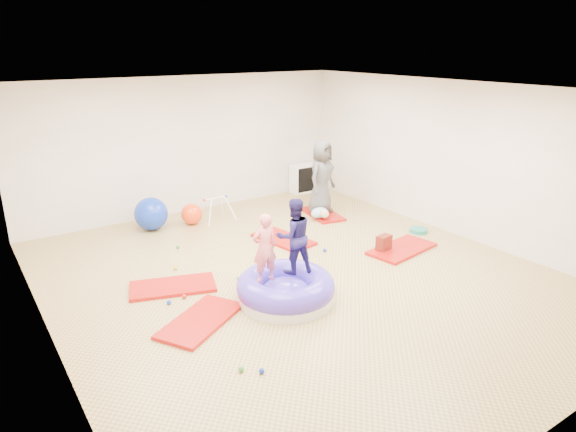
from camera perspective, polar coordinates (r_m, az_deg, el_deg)
room at (r=7.46m, az=1.30°, el=3.03°), size 7.01×8.01×2.81m
gym_mat_front_left at (r=6.83m, az=-9.69°, el=-11.37°), size 1.36×1.14×0.05m
gym_mat_mid_left at (r=7.77m, az=-12.69°, el=-7.66°), size 1.35×0.97×0.05m
gym_mat_center_back at (r=9.33m, az=-0.51°, el=-2.60°), size 0.78×1.25×0.05m
gym_mat_right at (r=9.11m, az=12.52°, el=-3.59°), size 1.34×0.82×0.05m
gym_mat_rear_right at (r=10.72m, az=3.82°, el=0.22°), size 0.73×1.17×0.05m
inflatable_cushion at (r=7.19m, az=-0.25°, el=-8.14°), size 1.38×1.38×0.43m
child_pink at (r=6.82m, az=-2.63°, el=-3.17°), size 0.37×0.26×0.96m
child_navy at (r=7.05m, az=0.67°, el=-1.86°), size 0.60×0.51×1.08m
adult_caregiver at (r=10.54m, az=3.73°, el=4.33°), size 0.87×0.72×1.52m
infant at (r=10.34m, az=3.62°, el=0.33°), size 0.38×0.38×0.22m
ball_pit_balls at (r=7.54m, az=-6.25°, el=-8.08°), size 2.99×3.94×0.06m
exercise_ball_blue at (r=10.12m, az=-14.97°, el=0.23°), size 0.64×0.64×0.64m
exercise_ball_orange at (r=10.29m, az=-10.66°, el=0.22°), size 0.42×0.42×0.42m
infant_play_gym at (r=10.36m, az=-8.04°, el=1.19°), size 0.64×0.61×0.49m
cube_shelf at (r=12.31m, az=1.85°, el=4.24°), size 0.67×0.33×0.67m
balance_disc at (r=10.04m, az=14.29°, el=-1.56°), size 0.33×0.33×0.07m
backpack at (r=8.93m, az=10.59°, el=-3.07°), size 0.29×0.20×0.30m
yellow_toy at (r=7.17m, az=0.82°, el=-9.59°), size 0.19×0.19×0.03m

